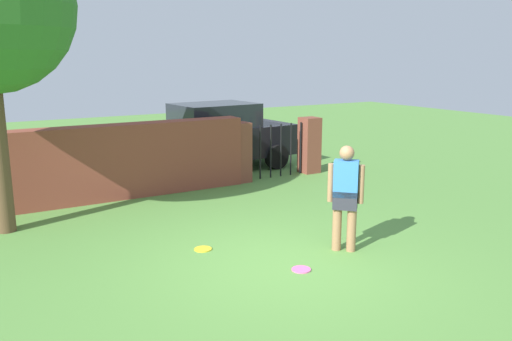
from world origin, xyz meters
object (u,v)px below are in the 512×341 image
Objects in this scene: frisbee_pink at (301,269)px; car at (215,137)px; frisbee_yellow at (203,249)px; person at (345,193)px.

car is at bearing 73.81° from frisbee_pink.
car is 16.03× the size of frisbee_pink.
frisbee_pink is (0.84, -1.41, 0.00)m from frisbee_yellow.
frisbee_yellow is at bearing -166.68° from person.
frisbee_pink is at bearing -118.76° from person.
frisbee_yellow is at bearing -122.82° from car.
car is 16.03× the size of frisbee_yellow.
car is at bearing 126.21° from person.
car reaches higher than person.
person is 6.34m from car.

